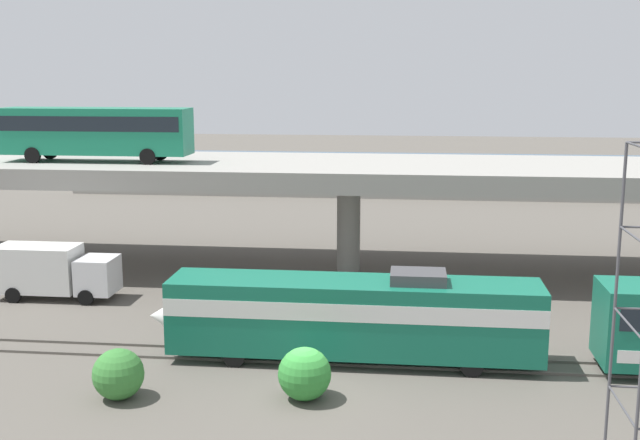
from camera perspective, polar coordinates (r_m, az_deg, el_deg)
name	(u,v)px	position (r m, az deg, el deg)	size (l,w,h in m)	color
ground_plane	(310,395)	(31.87, -0.74, -12.67)	(260.00, 260.00, 0.00)	#565149
rail_strip_near	(319,364)	(34.86, -0.06, -10.45)	(110.00, 0.12, 0.12)	#59544C
rail_strip_far	(323,352)	(36.20, 0.20, -9.62)	(110.00, 0.12, 0.12)	#59544C
train_locomotive	(335,313)	(34.77, 1.12, -6.78)	(17.46, 3.04, 4.18)	#14664C
highway_overpass	(349,174)	(49.56, 2.12, 3.39)	(96.00, 11.36, 7.04)	gray
transit_bus_on_overpass	(96,129)	(51.66, -16.04, 6.38)	(12.00, 2.68, 3.40)	#197A56
service_truck_west	(53,270)	(46.72, -18.89, -3.49)	(6.80, 2.46, 3.04)	silver
pier_parking_lot	(373,182)	(84.92, 3.88, 2.75)	(62.99, 11.49, 1.76)	gray
parked_car_0	(157,164)	(89.18, -11.83, 4.00)	(4.63, 1.90, 1.50)	#9E998C
parked_car_1	(306,165)	(86.94, -1.06, 4.06)	(4.69, 1.96, 1.50)	black
parked_car_2	(447,168)	(84.94, 9.27, 3.76)	(4.15, 1.96, 1.50)	silver
parked_car_3	(586,170)	(86.40, 18.85, 3.44)	(4.44, 1.91, 1.50)	silver
parked_car_4	(509,169)	(85.07, 13.60, 3.61)	(4.59, 1.99, 1.50)	#B7B7BC
harbor_water	(380,166)	(107.82, 4.43, 3.98)	(140.00, 36.00, 0.01)	#385B7A
shrub_left	(118,374)	(32.18, -14.50, -10.84)	(2.03, 2.03, 2.03)	#367A33
shrub_right	(305,374)	(31.12, -1.13, -11.16)	(2.10, 2.10, 2.10)	#308634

